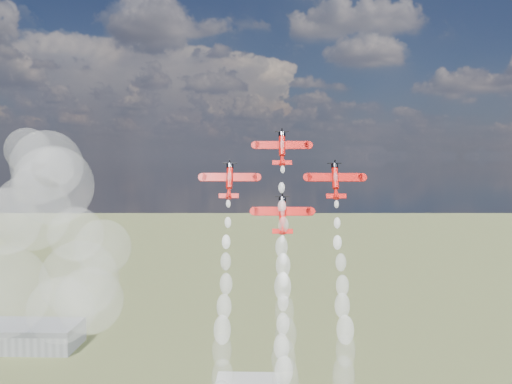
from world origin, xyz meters
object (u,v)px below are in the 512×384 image
object	(u,v)px
plane_left	(229,180)
plane_slot	(282,214)
hangar	(32,336)
plane_right	(335,180)
plane_lead	(282,147)

from	to	relation	value
plane_left	plane_slot	world-z (taller)	plane_left
hangar	plane_slot	distance (m)	229.46
plane_right	plane_slot	bearing A→B (deg)	-161.66
plane_lead	plane_left	world-z (taller)	plane_lead
plane_slot	plane_left	bearing A→B (deg)	161.66
hangar	plane_lead	size ratio (longest dim) A/B	3.98
plane_left	plane_right	xyz separation A→B (m)	(24.19, 0.00, 0.00)
hangar	plane_left	bearing A→B (deg)	-53.23
hangar	plane_right	world-z (taller)	plane_right
plane_left	plane_slot	bearing A→B (deg)	-18.34
plane_lead	plane_slot	xyz separation A→B (m)	(0.00, -8.02, -14.91)
plane_lead	plane_right	xyz separation A→B (m)	(12.10, -4.01, -7.46)
hangar	plane_right	distance (m)	236.70
plane_left	hangar	bearing A→B (deg)	126.77
plane_lead	plane_right	world-z (taller)	plane_lead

